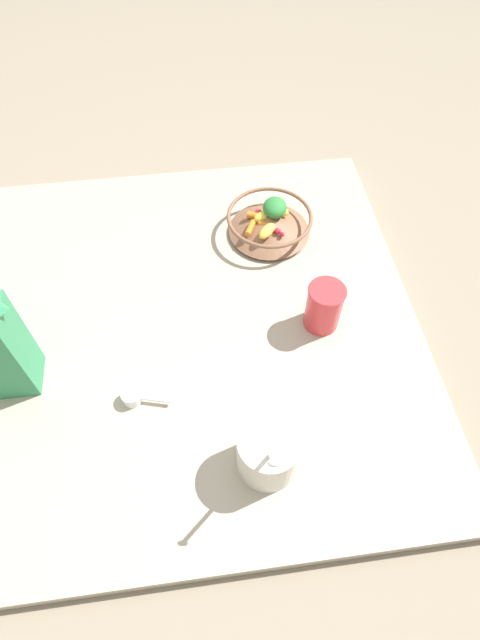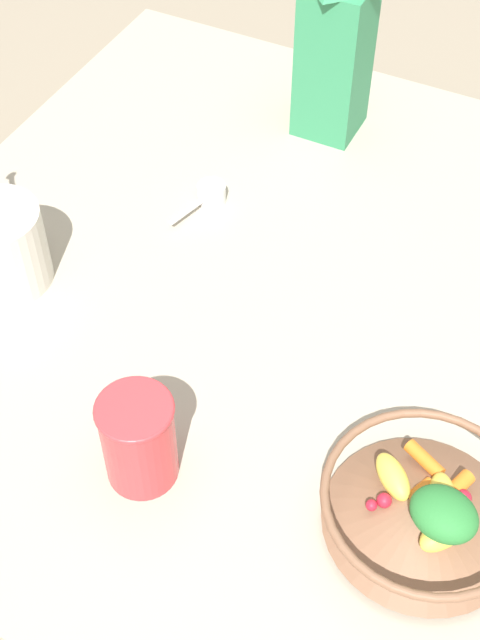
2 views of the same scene
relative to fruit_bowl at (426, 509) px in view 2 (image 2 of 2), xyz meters
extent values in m
plane|color=gray|center=(0.26, -0.24, -0.08)|extent=(6.00, 6.00, 0.00)
cube|color=#B2A893|center=(0.26, -0.24, -0.06)|extent=(1.09, 1.09, 0.04)
cylinder|color=brown|center=(0.00, 0.00, -0.04)|extent=(0.12, 0.12, 0.01)
cone|color=brown|center=(0.00, 0.00, -0.01)|extent=(0.22, 0.22, 0.05)
torus|color=brown|center=(0.00, 0.00, 0.02)|extent=(0.23, 0.23, 0.01)
ellipsoid|color=#EFD64C|center=(0.04, -0.01, 0.01)|extent=(0.06, 0.06, 0.03)
ellipsoid|color=#EFD64C|center=(-0.01, -0.02, 0.01)|extent=(0.05, 0.06, 0.03)
ellipsoid|color=#EFD64C|center=(-0.03, 0.02, 0.01)|extent=(0.06, 0.08, 0.03)
cylinder|color=orange|center=(0.01, -0.01, 0.00)|extent=(0.03, 0.04, 0.01)
cylinder|color=orange|center=(-0.02, -0.03, 0.01)|extent=(0.03, 0.06, 0.02)
cylinder|color=orange|center=(0.02, -0.05, 0.00)|extent=(0.05, 0.04, 0.02)
sphere|color=red|center=(0.01, -0.01, 0.00)|extent=(0.01, 0.01, 0.01)
sphere|color=red|center=(-0.01, -0.01, 0.01)|extent=(0.02, 0.02, 0.02)
sphere|color=red|center=(0.05, 0.02, 0.00)|extent=(0.01, 0.01, 0.01)
sphere|color=red|center=(0.04, 0.01, 0.01)|extent=(0.02, 0.02, 0.02)
sphere|color=red|center=(-0.03, -0.03, 0.01)|extent=(0.02, 0.02, 0.02)
sphere|color=red|center=(-0.01, -0.03, 0.00)|extent=(0.01, 0.01, 0.01)
ellipsoid|color=#2D7F38|center=(-0.02, 0.02, 0.03)|extent=(0.08, 0.08, 0.04)
cube|color=#338C59|center=(0.37, -0.61, 0.08)|extent=(0.10, 0.10, 0.25)
cylinder|color=silver|center=(0.62, -0.11, 0.02)|extent=(0.12, 0.12, 0.12)
cylinder|color=#DB383D|center=(0.31, 0.07, 0.02)|extent=(0.08, 0.08, 0.12)
torus|color=#DB383D|center=(0.31, 0.07, 0.08)|extent=(0.09, 0.09, 0.01)
cylinder|color=white|center=(0.45, -0.37, -0.03)|extent=(0.04, 0.04, 0.03)
cylinder|color=white|center=(0.47, -0.32, -0.03)|extent=(0.02, 0.06, 0.01)
camera|label=1|loc=(0.95, -0.20, 0.93)|focal=28.00mm
camera|label=2|loc=(-0.03, 0.50, 0.84)|focal=50.00mm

